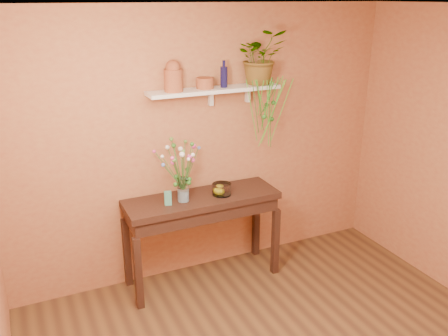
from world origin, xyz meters
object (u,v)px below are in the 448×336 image
sideboard (202,209)px  blue_bottle (224,76)px  terracotta_jug (173,77)px  spider_plant (261,57)px  bouquet (181,161)px  glass_vase (183,191)px  glass_bowl (222,190)px

sideboard → blue_bottle: size_ratio=6.00×
terracotta_jug → spider_plant: bearing=1.7°
terracotta_jug → blue_bottle: terracotta_jug is taller
blue_bottle → bouquet: 0.89m
blue_bottle → glass_vase: size_ratio=1.10×
glass_vase → glass_bowl: bearing=-1.9°
blue_bottle → glass_bowl: (-0.10, -0.17, -1.07)m
blue_bottle → spider_plant: size_ratio=0.48×
terracotta_jug → spider_plant: spider_plant is taller
sideboard → terracotta_jug: (-0.21, 0.12, 1.29)m
sideboard → bouquet: (-0.21, -0.02, 0.53)m
spider_plant → glass_bowl: spider_plant is taller
terracotta_jug → spider_plant: 0.91m
sideboard → bouquet: bouquet is taller
glass_bowl → spider_plant: bearing=20.9°
terracotta_jug → bouquet: 0.77m
bouquet → glass_bowl: size_ratio=2.55×
sideboard → spider_plant: bearing=12.2°
blue_bottle → terracotta_jug: bearing=-179.0°
glass_vase → sideboard: bearing=8.2°
spider_plant → bouquet: size_ratio=1.10×
glass_bowl → bouquet: bearing=176.7°
spider_plant → glass_vase: spider_plant is taller
blue_bottle → glass_vase: blue_bottle is taller
sideboard → glass_vase: bearing=-171.8°
sideboard → blue_bottle: blue_bottle is taller
bouquet → glass_bowl: (0.40, -0.02, -0.35)m
sideboard → glass_bowl: 0.27m
terracotta_jug → bouquet: terracotta_jug is taller
glass_vase → blue_bottle: bearing=17.8°
terracotta_jug → bouquet: bearing=-90.1°
blue_bottle → glass_bowl: blue_bottle is taller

